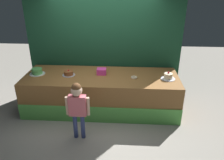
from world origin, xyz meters
name	(u,v)px	position (x,y,z in m)	size (l,w,h in m)	color
ground_plane	(99,122)	(0.00, 0.00, 0.00)	(12.00, 12.00, 0.00)	gray
stage_platform	(101,92)	(0.00, 0.58, 0.41)	(3.41, 1.20, 0.82)	brown
curtain_backdrop	(104,40)	(0.00, 1.28, 1.46)	(3.67, 0.08, 2.92)	#19472D
child_figure	(77,104)	(-0.31, -0.51, 0.74)	(0.44, 0.20, 1.14)	#3F4C8C
pink_box	(102,71)	(0.00, 0.69, 0.88)	(0.20, 0.18, 0.13)	#EA3FA0
donut	(134,77)	(0.72, 0.51, 0.83)	(0.14, 0.14, 0.03)	beige
cake_left	(37,71)	(-1.45, 0.60, 0.88)	(0.34, 0.34, 0.13)	white
cake_center	(69,73)	(-0.72, 0.58, 0.87)	(0.28, 0.28, 0.13)	silver
cake_right	(168,76)	(1.45, 0.51, 0.87)	(0.31, 0.31, 0.17)	silver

